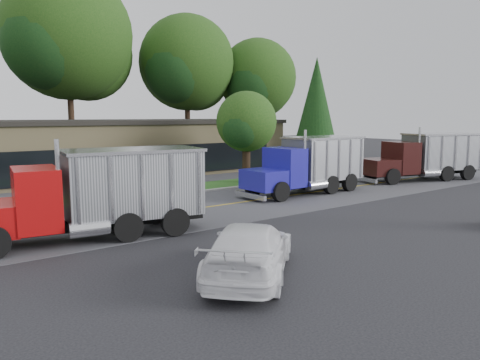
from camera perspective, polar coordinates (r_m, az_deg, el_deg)
The scene contains 16 objects.
ground at distance 15.41m, azimuth 5.76°, elevation -9.78°, with size 140.00×140.00×0.00m, color #2E2E33.
road at distance 22.62m, azimuth -9.97°, elevation -4.14°, with size 60.00×8.00×0.02m, color #525257.
center_line at distance 22.62m, azimuth -9.97°, elevation -4.14°, with size 60.00×0.12×0.01m, color gold.
curb at distance 26.36m, azimuth -14.16°, elevation -2.55°, with size 60.00×0.30×0.12m, color #9E9E99.
grass_verge at distance 28.01m, azimuth -15.60°, elevation -2.00°, with size 60.00×3.40×0.03m, color #29591E.
far_parking at distance 32.66m, azimuth -18.84°, elevation -0.76°, with size 60.00×7.00×0.02m, color #525257.
strip_mall at distance 38.74m, azimuth -18.97°, elevation 3.51°, with size 32.00×12.00×4.00m, color tan.
tree_far_c at distance 47.56m, azimuth -20.10°, elevation 15.53°, with size 12.49×11.76×17.82m.
tree_far_d at distance 51.33m, azimuth -6.42°, elevation 13.46°, with size 10.65×10.03×15.20m.
tree_far_e at distance 54.16m, azimuth 2.16°, elevation 11.89°, with size 9.29×8.74×13.25m.
evergreen_right at distance 41.57m, azimuth 9.25°, elevation 8.66°, with size 4.25×4.25×9.65m.
tree_verge at distance 32.70m, azimuth 0.82°, elevation 6.78°, with size 4.45×4.19×6.35m.
dump_truck_red at distance 18.56m, azimuth -16.55°, elevation -1.30°, with size 9.11×3.80×3.36m.
dump_truck_blue at distance 28.54m, azimuth 8.54°, elevation 2.04°, with size 8.32×2.78×3.36m.
dump_truck_maroon at distance 36.53m, azimuth 21.93°, elevation 2.83°, with size 9.64×4.98×3.36m.
rally_car at distance 13.78m, azimuth 1.17°, elevation -8.48°, with size 2.20×5.40×1.57m, color white.
Camera 1 is at (-10.04, -10.73, 4.66)m, focal length 35.00 mm.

